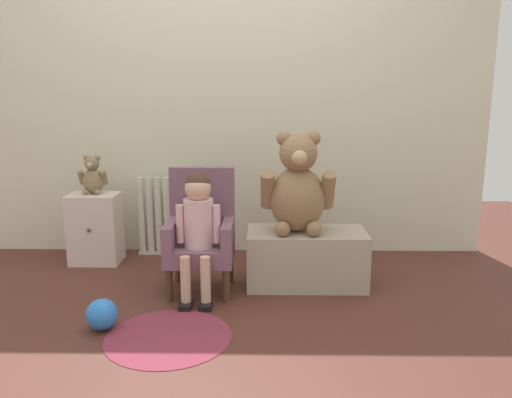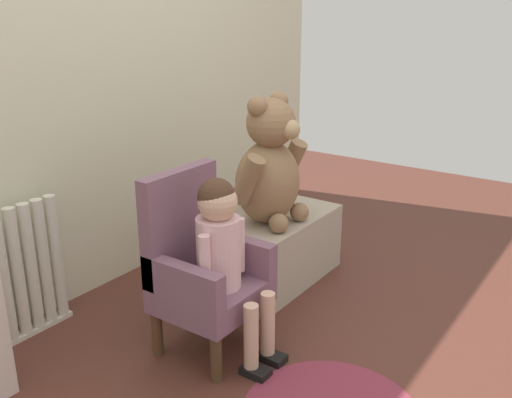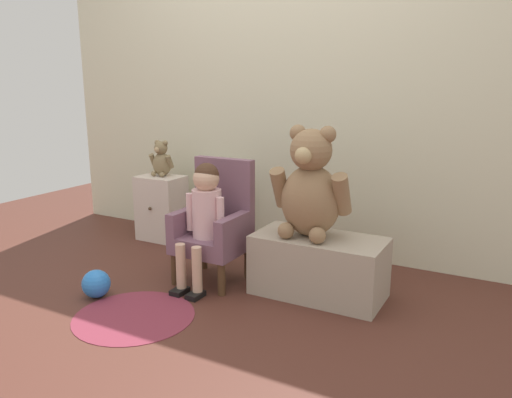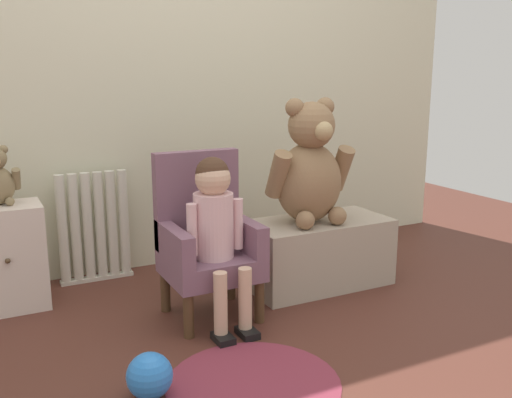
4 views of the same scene
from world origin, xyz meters
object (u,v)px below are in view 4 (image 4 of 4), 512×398
(toy_ball, at_px, (150,376))
(low_bench, at_px, (318,253))
(floor_rug, at_px, (253,383))
(radiator, at_px, (94,228))
(child_armchair, at_px, (206,240))
(child_figure, at_px, (216,218))
(large_teddy_bear, at_px, (310,169))
(small_dresser, at_px, (6,257))

(toy_ball, bearing_deg, low_bench, 30.18)
(floor_rug, bearing_deg, radiator, 101.93)
(radiator, distance_m, floor_rug, 1.34)
(child_armchair, distance_m, low_bench, 0.66)
(child_armchair, height_order, child_figure, child_armchair)
(large_teddy_bear, bearing_deg, low_bench, 1.53)
(child_figure, distance_m, low_bench, 0.72)
(floor_rug, height_order, toy_ball, toy_ball)
(large_teddy_bear, relative_size, floor_rug, 0.99)
(small_dresser, height_order, child_figure, child_figure)
(child_armchair, distance_m, child_figure, 0.17)
(child_armchair, bearing_deg, child_figure, -90.00)
(large_teddy_bear, bearing_deg, radiator, 148.18)
(radiator, xyz_separation_m, low_bench, (0.99, -0.58, -0.11))
(small_dresser, distance_m, child_figure, 1.01)
(child_armchair, relative_size, toy_ball, 4.62)
(child_armchair, relative_size, floor_rug, 1.18)
(small_dresser, xyz_separation_m, child_armchair, (0.79, -0.46, 0.10))
(small_dresser, relative_size, large_teddy_bear, 0.80)
(radiator, height_order, child_figure, child_figure)
(toy_ball, bearing_deg, large_teddy_bear, 31.56)
(radiator, xyz_separation_m, toy_ball, (-0.08, -1.20, -0.21))
(low_bench, height_order, large_teddy_bear, large_teddy_bear)
(large_teddy_bear, xyz_separation_m, floor_rug, (-0.66, -0.70, -0.60))
(small_dresser, height_order, child_armchair, child_armchair)
(child_figure, bearing_deg, child_armchair, 90.00)
(low_bench, xyz_separation_m, large_teddy_bear, (-0.06, -0.00, 0.44))
(child_armchair, bearing_deg, floor_rug, -97.84)
(radiator, relative_size, floor_rug, 0.93)
(radiator, height_order, toy_ball, radiator)
(radiator, height_order, child_armchair, child_armchair)
(radiator, xyz_separation_m, child_armchair, (0.36, -0.65, 0.06))
(child_figure, bearing_deg, large_teddy_bear, 17.25)
(radiator, height_order, floor_rug, radiator)
(low_bench, relative_size, floor_rug, 1.17)
(child_figure, xyz_separation_m, floor_rug, (-0.09, -0.52, -0.47))
(small_dresser, bearing_deg, child_armchair, -30.41)
(small_dresser, xyz_separation_m, child_figure, (0.79, -0.58, 0.23))
(low_bench, height_order, toy_ball, low_bench)
(child_figure, relative_size, low_bench, 1.00)
(small_dresser, relative_size, toy_ball, 3.09)
(radiator, relative_size, low_bench, 0.79)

